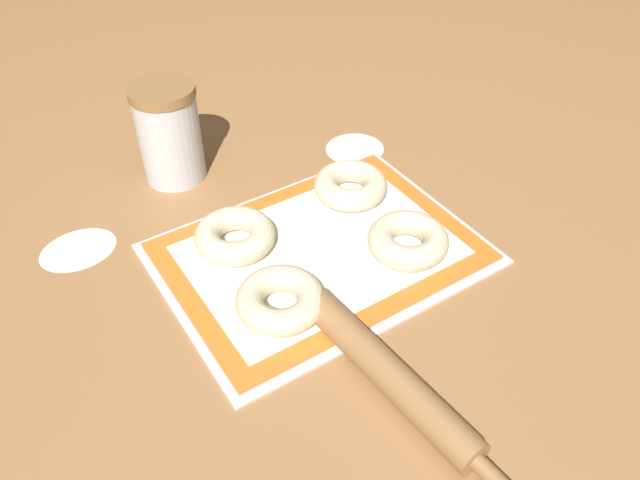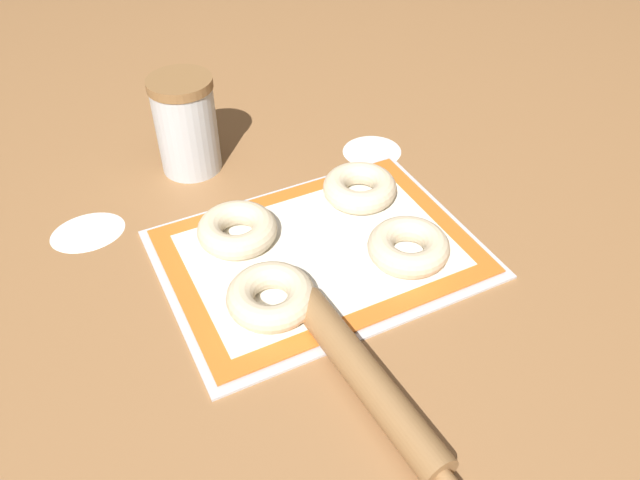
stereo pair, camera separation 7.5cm
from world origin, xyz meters
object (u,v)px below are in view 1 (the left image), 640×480
(bagel_back_right, at_px, (351,185))
(flour_canister, at_px, (169,133))
(bagel_front_left, at_px, (280,300))
(rolling_pin, at_px, (387,372))
(baking_tray, at_px, (320,253))
(bagel_front_right, at_px, (408,240))
(bagel_back_left, at_px, (235,236))

(bagel_back_right, distance_m, flour_canister, 0.31)
(bagel_front_left, bearing_deg, rolling_pin, -72.56)
(bagel_back_right, height_order, rolling_pin, bagel_back_right)
(baking_tray, height_order, bagel_back_right, bagel_back_right)
(bagel_front_right, height_order, rolling_pin, bagel_front_right)
(bagel_front_left, xyz_separation_m, rolling_pin, (0.05, -0.17, -0.01))
(bagel_back_left, relative_size, rolling_pin, 0.31)
(bagel_back_left, xyz_separation_m, flour_canister, (0.00, 0.23, 0.06))
(bagel_front_left, bearing_deg, bagel_front_right, 0.21)
(bagel_back_left, bearing_deg, bagel_front_left, -93.65)
(bagel_front_left, height_order, rolling_pin, bagel_front_left)
(bagel_front_left, relative_size, flour_canister, 0.71)
(bagel_front_right, height_order, bagel_back_left, same)
(bagel_front_left, distance_m, flour_canister, 0.39)
(bagel_back_right, relative_size, flour_canister, 0.71)
(bagel_front_right, xyz_separation_m, rolling_pin, (-0.17, -0.17, -0.01))
(bagel_front_left, bearing_deg, flour_canister, 88.18)
(baking_tray, xyz_separation_m, rolling_pin, (-0.06, -0.24, 0.02))
(bagel_front_right, bearing_deg, baking_tray, 146.69)
(baking_tray, distance_m, bagel_back_right, 0.15)
(baking_tray, distance_m, bagel_front_right, 0.13)
(rolling_pin, bearing_deg, bagel_back_right, 61.69)
(rolling_pin, bearing_deg, bagel_front_left, 107.44)
(bagel_back_left, height_order, rolling_pin, bagel_back_left)
(flour_canister, bearing_deg, bagel_back_left, -90.65)
(rolling_pin, bearing_deg, bagel_back_left, 97.67)
(baking_tray, height_order, flour_canister, flour_canister)
(bagel_front_left, bearing_deg, baking_tray, 33.26)
(baking_tray, distance_m, rolling_pin, 0.24)
(bagel_front_left, bearing_deg, bagel_back_left, 86.35)
(baking_tray, xyz_separation_m, bagel_back_left, (-0.10, 0.08, 0.03))
(baking_tray, distance_m, bagel_front_left, 0.13)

